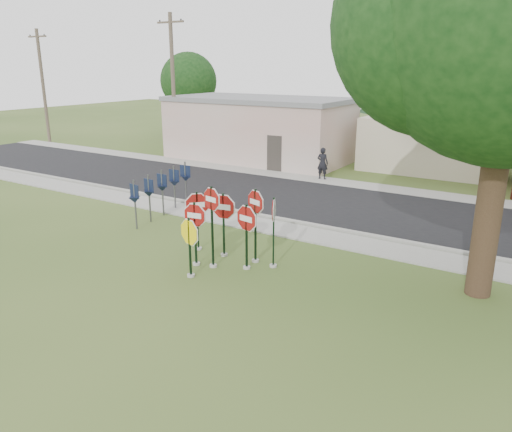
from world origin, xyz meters
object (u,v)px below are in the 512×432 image
Objects in this scene: stop_sign_center at (212,216)px; utility_pole_near at (173,85)px; pedestrian at (323,163)px; stop_sign_yellow at (190,241)px; stop_sign_left at (195,226)px.

utility_pole_near is at bearing 134.49° from stop_sign_center.
stop_sign_center is at bearing 98.28° from pedestrian.
stop_sign_left is at bearing 118.62° from stop_sign_yellow.
stop_sign_yellow is 14.67m from pedestrian.
stop_sign_left is (-0.57, -0.16, -0.38)m from stop_sign_center.
stop_sign_yellow is 1.13× the size of pedestrian.
pedestrian is (11.44, -0.69, -4.01)m from utility_pole_near.
utility_pole_near reaches higher than pedestrian.
pedestrian is at bearing 98.00° from stop_sign_left.
stop_sign_yellow is at bearing -47.68° from utility_pole_near.
stop_sign_left reaches higher than stop_sign_yellow.
stop_sign_center is 1.25× the size of stop_sign_left.
stop_sign_center is 13.73m from pedestrian.
utility_pole_near is 12.15m from pedestrian.
stop_sign_center is 1.38× the size of stop_sign_yellow.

